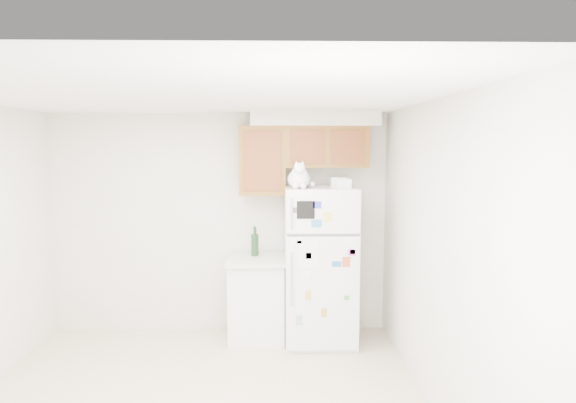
{
  "coord_description": "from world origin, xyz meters",
  "views": [
    {
      "loc": [
        0.65,
        -3.83,
        2.14
      ],
      "look_at": [
        0.77,
        1.55,
        1.55
      ],
      "focal_mm": 32.0,
      "sensor_mm": 36.0,
      "label": 1
    }
  ],
  "objects_px": {
    "base_counter": "(257,298)",
    "bottle_amber": "(255,241)",
    "cat": "(299,178)",
    "storage_box_back": "(339,182)",
    "refrigerator": "(320,265)",
    "storage_box_front": "(345,183)",
    "bottle_green": "(255,241)"
  },
  "relations": [
    {
      "from": "refrigerator",
      "to": "bottle_green",
      "type": "height_order",
      "value": "refrigerator"
    },
    {
      "from": "storage_box_front",
      "to": "base_counter",
      "type": "bearing_deg",
      "value": -173.58
    },
    {
      "from": "base_counter",
      "to": "bottle_amber",
      "type": "xyz_separation_m",
      "value": [
        -0.02,
        0.16,
        0.61
      ]
    },
    {
      "from": "refrigerator",
      "to": "storage_box_front",
      "type": "height_order",
      "value": "storage_box_front"
    },
    {
      "from": "storage_box_back",
      "to": "base_counter",
      "type": "bearing_deg",
      "value": 176.27
    },
    {
      "from": "refrigerator",
      "to": "storage_box_back",
      "type": "relative_size",
      "value": 9.44
    },
    {
      "from": "storage_box_back",
      "to": "bottle_green",
      "type": "relative_size",
      "value": 0.54
    },
    {
      "from": "base_counter",
      "to": "storage_box_back",
      "type": "height_order",
      "value": "storage_box_back"
    },
    {
      "from": "bottle_amber",
      "to": "refrigerator",
      "type": "bearing_deg",
      "value": -17.97
    },
    {
      "from": "storage_box_back",
      "to": "refrigerator",
      "type": "bearing_deg",
      "value": -167.24
    },
    {
      "from": "bottle_green",
      "to": "bottle_amber",
      "type": "xyz_separation_m",
      "value": [
        0.01,
        0.06,
        -0.01
      ]
    },
    {
      "from": "bottle_green",
      "to": "refrigerator",
      "type": "bearing_deg",
      "value": -13.11
    },
    {
      "from": "cat",
      "to": "storage_box_back",
      "type": "height_order",
      "value": "cat"
    },
    {
      "from": "base_counter",
      "to": "storage_box_back",
      "type": "distance_m",
      "value": 1.56
    },
    {
      "from": "cat",
      "to": "bottle_green",
      "type": "height_order",
      "value": "cat"
    },
    {
      "from": "cat",
      "to": "storage_box_front",
      "type": "xyz_separation_m",
      "value": [
        0.49,
        0.1,
        -0.06
      ]
    },
    {
      "from": "storage_box_front",
      "to": "bottle_green",
      "type": "distance_m",
      "value": 1.19
    },
    {
      "from": "cat",
      "to": "storage_box_back",
      "type": "xyz_separation_m",
      "value": [
        0.44,
        0.22,
        -0.06
      ]
    },
    {
      "from": "cat",
      "to": "bottle_amber",
      "type": "xyz_separation_m",
      "value": [
        -0.47,
        0.39,
        -0.74
      ]
    },
    {
      "from": "base_counter",
      "to": "bottle_amber",
      "type": "relative_size",
      "value": 3.0
    },
    {
      "from": "cat",
      "to": "bottle_amber",
      "type": "relative_size",
      "value": 1.36
    },
    {
      "from": "refrigerator",
      "to": "storage_box_back",
      "type": "xyz_separation_m",
      "value": [
        0.2,
        0.05,
        0.9
      ]
    },
    {
      "from": "storage_box_front",
      "to": "bottle_amber",
      "type": "bearing_deg",
      "value": 177.74
    },
    {
      "from": "storage_box_back",
      "to": "bottle_amber",
      "type": "xyz_separation_m",
      "value": [
        -0.91,
        0.17,
        -0.68
      ]
    },
    {
      "from": "refrigerator",
      "to": "bottle_green",
      "type": "bearing_deg",
      "value": 166.89
    },
    {
      "from": "storage_box_front",
      "to": "bottle_amber",
      "type": "height_order",
      "value": "storage_box_front"
    },
    {
      "from": "refrigerator",
      "to": "base_counter",
      "type": "xyz_separation_m",
      "value": [
        -0.69,
        0.07,
        -0.39
      ]
    },
    {
      "from": "storage_box_back",
      "to": "bottle_green",
      "type": "bearing_deg",
      "value": 170.52
    },
    {
      "from": "bottle_amber",
      "to": "storage_box_front",
      "type": "bearing_deg",
      "value": -17.19
    },
    {
      "from": "storage_box_front",
      "to": "bottle_green",
      "type": "bearing_deg",
      "value": -178.66
    },
    {
      "from": "storage_box_back",
      "to": "bottle_amber",
      "type": "distance_m",
      "value": 1.15
    },
    {
      "from": "cat",
      "to": "bottle_amber",
      "type": "distance_m",
      "value": 0.96
    }
  ]
}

